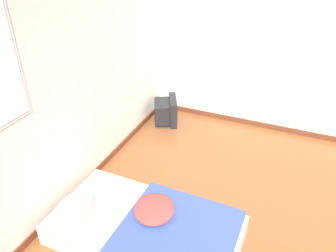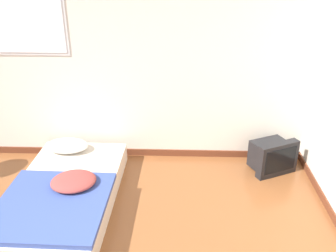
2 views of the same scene
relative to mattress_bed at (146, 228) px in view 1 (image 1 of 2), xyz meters
name	(u,v)px [view 1 (image 1 of 2)]	position (x,y,z in m)	size (l,w,h in m)	color
wall_back	(47,106)	(0.13, 1.13, 1.14)	(7.75, 0.08, 2.60)	silver
mattress_bed	(146,228)	(0.00, 0.00, 0.00)	(1.09, 1.95, 0.38)	beige
crt_tv	(167,111)	(2.36, 0.78, 0.05)	(0.59, 0.54, 0.43)	black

